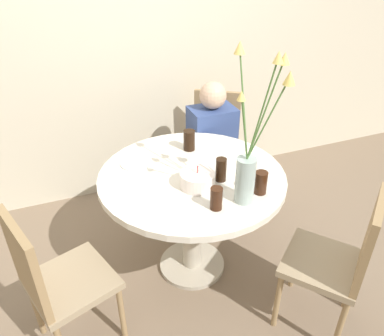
% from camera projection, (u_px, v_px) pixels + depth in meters
% --- Properties ---
extents(ground_plane, '(16.00, 16.00, 0.00)m').
position_uv_depth(ground_plane, '(192.00, 265.00, 2.62)').
color(ground_plane, '#7A6651').
extents(wall_back, '(8.00, 0.05, 2.60)m').
position_uv_depth(wall_back, '(137.00, 39.00, 2.86)').
color(wall_back, beige).
rests_on(wall_back, ground_plane).
extents(dining_table, '(1.11, 1.11, 0.76)m').
position_uv_depth(dining_table, '(192.00, 194.00, 2.30)').
color(dining_table, silver).
rests_on(dining_table, ground_plane).
extents(chair_near_front, '(0.55, 0.55, 0.92)m').
position_uv_depth(chair_near_front, '(214.00, 141.00, 3.10)').
color(chair_near_front, '#9E896B').
rests_on(chair_near_front, ground_plane).
extents(chair_left_flank, '(0.51, 0.51, 0.92)m').
position_uv_depth(chair_left_flank, '(54.00, 279.00, 1.84)').
color(chair_left_flank, '#9E896B').
rests_on(chair_left_flank, ground_plane).
extents(chair_right_flank, '(0.56, 0.56, 0.92)m').
position_uv_depth(chair_right_flank, '(341.00, 257.00, 1.97)').
color(chair_right_flank, '#9E896B').
rests_on(chair_right_flank, ground_plane).
extents(birthday_cake, '(0.20, 0.20, 0.13)m').
position_uv_depth(birthday_cake, '(198.00, 180.00, 2.09)').
color(birthday_cake, white).
rests_on(birthday_cake, dining_table).
extents(flower_vase, '(0.29, 0.30, 0.80)m').
position_uv_depth(flower_vase, '(250.00, 158.00, 1.86)').
color(flower_vase, '#9EB2AD').
rests_on(flower_vase, dining_table).
extents(side_plate, '(0.19, 0.19, 0.01)m').
position_uv_depth(side_plate, '(136.00, 163.00, 2.32)').
color(side_plate, white).
rests_on(side_plate, dining_table).
extents(drink_glass_0, '(0.07, 0.07, 0.13)m').
position_uv_depth(drink_glass_0, '(261.00, 183.00, 2.02)').
color(drink_glass_0, '#33190C').
rests_on(drink_glass_0, dining_table).
extents(drink_glass_1, '(0.06, 0.06, 0.14)m').
position_uv_depth(drink_glass_1, '(221.00, 170.00, 2.13)').
color(drink_glass_1, black).
rests_on(drink_glass_1, dining_table).
extents(drink_glass_2, '(0.06, 0.06, 0.12)m').
position_uv_depth(drink_glass_2, '(216.00, 198.00, 1.90)').
color(drink_glass_2, '#33190C').
rests_on(drink_glass_2, dining_table).
extents(drink_glass_3, '(0.08, 0.08, 0.14)m').
position_uv_depth(drink_glass_3, '(189.00, 140.00, 2.44)').
color(drink_glass_3, black).
rests_on(drink_glass_3, dining_table).
extents(person_woman, '(0.34, 0.24, 1.08)m').
position_uv_depth(person_woman, '(211.00, 152.00, 2.97)').
color(person_woman, '#383333').
rests_on(person_woman, ground_plane).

